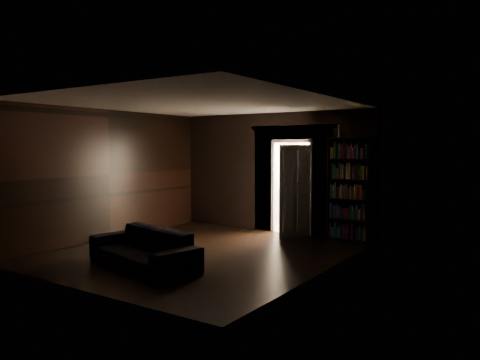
# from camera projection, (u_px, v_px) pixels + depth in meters

# --- Properties ---
(ground) EXTENTS (5.50, 5.50, 0.00)m
(ground) POSITION_uv_depth(u_px,v_px,m) (200.00, 253.00, 8.84)
(ground) COLOR black
(ground) RESTS_ON ground
(room_walls) EXTENTS (5.02, 5.61, 2.84)m
(room_walls) POSITION_uv_depth(u_px,v_px,m) (232.00, 162.00, 9.62)
(room_walls) COLOR black
(room_walls) RESTS_ON ground
(kitchen_alcove) EXTENTS (2.20, 1.80, 2.60)m
(kitchen_alcove) POSITION_uv_depth(u_px,v_px,m) (312.00, 179.00, 11.69)
(kitchen_alcove) COLOR beige
(kitchen_alcove) RESTS_ON ground
(sofa) EXTENTS (2.34, 1.42, 0.84)m
(sofa) POSITION_uv_depth(u_px,v_px,m) (143.00, 242.00, 7.73)
(sofa) COLOR black
(sofa) RESTS_ON ground
(bookshelf) EXTENTS (0.94, 0.46, 2.20)m
(bookshelf) POSITION_uv_depth(u_px,v_px,m) (350.00, 190.00, 9.79)
(bookshelf) COLOR black
(bookshelf) RESTS_ON ground
(refrigerator) EXTENTS (0.95, 0.92, 1.65)m
(refrigerator) POSITION_uv_depth(u_px,v_px,m) (314.00, 193.00, 11.90)
(refrigerator) COLOR silver
(refrigerator) RESTS_ON ground
(door) EXTENTS (0.39, 0.80, 2.05)m
(door) POSITION_uv_depth(u_px,v_px,m) (295.00, 191.00, 10.27)
(door) COLOR silver
(door) RESTS_ON ground
(figurine) EXTENTS (0.10, 0.10, 0.28)m
(figurine) POSITION_uv_depth(u_px,v_px,m) (339.00, 131.00, 9.84)
(figurine) COLOR silver
(figurine) RESTS_ON bookshelf
(bottles) EXTENTS (0.69, 0.35, 0.29)m
(bottles) POSITION_uv_depth(u_px,v_px,m) (315.00, 155.00, 11.82)
(bottles) COLOR black
(bottles) RESTS_ON refrigerator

